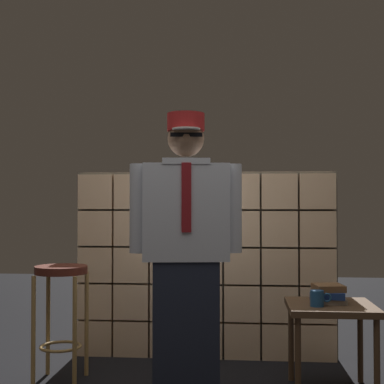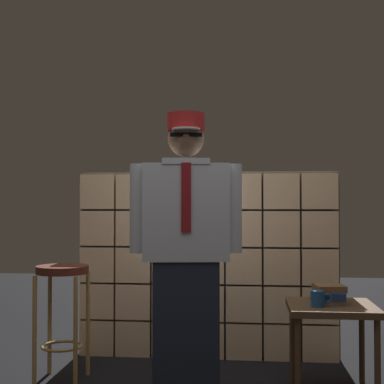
{
  "view_description": "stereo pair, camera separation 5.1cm",
  "coord_description": "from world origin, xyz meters",
  "px_view_note": "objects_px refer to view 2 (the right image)",
  "views": [
    {
      "loc": [
        0.27,
        -2.97,
        1.13
      ],
      "look_at": [
        -0.02,
        0.29,
        1.21
      ],
      "focal_mm": 51.89,
      "sensor_mm": 36.0,
      "label": 1
    },
    {
      "loc": [
        0.32,
        -2.97,
        1.13
      ],
      "look_at": [
        -0.02,
        0.29,
        1.21
      ],
      "focal_mm": 51.89,
      "sensor_mm": 36.0,
      "label": 2
    }
  ],
  "objects_px": {
    "book_stack": "(329,294)",
    "standing_person": "(186,249)",
    "bar_stool": "(62,295)",
    "side_table": "(332,316)",
    "coffee_mug": "(318,299)"
  },
  "relations": [
    {
      "from": "standing_person",
      "to": "bar_stool",
      "type": "relative_size",
      "value": 2.27
    },
    {
      "from": "standing_person",
      "to": "side_table",
      "type": "relative_size",
      "value": 3.14
    },
    {
      "from": "side_table",
      "to": "coffee_mug",
      "type": "distance_m",
      "value": 0.18
    },
    {
      "from": "book_stack",
      "to": "standing_person",
      "type": "bearing_deg",
      "value": -166.8
    },
    {
      "from": "coffee_mug",
      "to": "bar_stool",
      "type": "bearing_deg",
      "value": 174.13
    },
    {
      "from": "bar_stool",
      "to": "side_table",
      "type": "xyz_separation_m",
      "value": [
        1.71,
        -0.07,
        -0.09
      ]
    },
    {
      "from": "side_table",
      "to": "book_stack",
      "type": "bearing_deg",
      "value": 104.72
    },
    {
      "from": "bar_stool",
      "to": "coffee_mug",
      "type": "relative_size",
      "value": 5.89
    },
    {
      "from": "standing_person",
      "to": "coffee_mug",
      "type": "distance_m",
      "value": 0.83
    },
    {
      "from": "bar_stool",
      "to": "side_table",
      "type": "relative_size",
      "value": 1.39
    },
    {
      "from": "standing_person",
      "to": "bar_stool",
      "type": "xyz_separation_m",
      "value": [
        -0.84,
        0.24,
        -0.32
      ]
    },
    {
      "from": "bar_stool",
      "to": "book_stack",
      "type": "distance_m",
      "value": 1.7
    },
    {
      "from": "standing_person",
      "to": "side_table",
      "type": "bearing_deg",
      "value": 3.97
    },
    {
      "from": "book_stack",
      "to": "coffee_mug",
      "type": "relative_size",
      "value": 1.85
    },
    {
      "from": "side_table",
      "to": "book_stack",
      "type": "relative_size",
      "value": 2.3
    }
  ]
}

